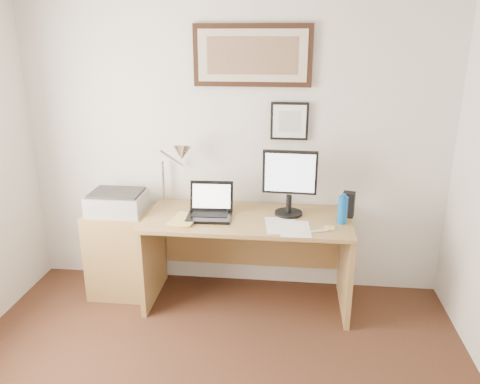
# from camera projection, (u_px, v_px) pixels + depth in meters

# --- Properties ---
(wall_back) EXTENTS (3.50, 0.02, 2.50)m
(wall_back) POSITION_uv_depth(u_px,v_px,m) (234.00, 144.00, 3.85)
(wall_back) COLOR silver
(wall_back) RESTS_ON ground
(side_cabinet) EXTENTS (0.50, 0.40, 0.73)m
(side_cabinet) POSITION_uv_depth(u_px,v_px,m) (121.00, 253.00, 3.92)
(side_cabinet) COLOR olive
(side_cabinet) RESTS_ON floor
(water_bottle) EXTENTS (0.07, 0.07, 0.21)m
(water_bottle) POSITION_uv_depth(u_px,v_px,m) (343.00, 210.00, 3.50)
(water_bottle) COLOR #0D56AF
(water_bottle) RESTS_ON desk
(bottle_cap) EXTENTS (0.04, 0.04, 0.02)m
(bottle_cap) POSITION_uv_depth(u_px,v_px,m) (344.00, 195.00, 3.46)
(bottle_cap) COLOR #0D56AF
(bottle_cap) RESTS_ON water_bottle
(speaker) EXTENTS (0.11, 0.10, 0.20)m
(speaker) POSITION_uv_depth(u_px,v_px,m) (348.00, 205.00, 3.63)
(speaker) COLOR black
(speaker) RESTS_ON desk
(paper_sheet_a) EXTENTS (0.27, 0.35, 0.00)m
(paper_sheet_a) POSITION_uv_depth(u_px,v_px,m) (281.00, 225.00, 3.49)
(paper_sheet_a) COLOR white
(paper_sheet_a) RESTS_ON desk
(paper_sheet_b) EXTENTS (0.24, 0.32, 0.00)m
(paper_sheet_b) POSITION_uv_depth(u_px,v_px,m) (295.00, 229.00, 3.42)
(paper_sheet_b) COLOR white
(paper_sheet_b) RESTS_ON desk
(sticky_pad) EXTENTS (0.08, 0.08, 0.01)m
(sticky_pad) POSITION_uv_depth(u_px,v_px,m) (329.00, 228.00, 3.43)
(sticky_pad) COLOR #D5BE65
(sticky_pad) RESTS_ON desk
(marker_pen) EXTENTS (0.14, 0.06, 0.02)m
(marker_pen) POSITION_uv_depth(u_px,v_px,m) (319.00, 231.00, 3.37)
(marker_pen) COLOR white
(marker_pen) RESTS_ON desk
(book) EXTENTS (0.23, 0.29, 0.02)m
(book) POSITION_uv_depth(u_px,v_px,m) (173.00, 218.00, 3.60)
(book) COLOR #D2B663
(book) RESTS_ON desk
(desk) EXTENTS (1.60, 0.70, 0.75)m
(desk) POSITION_uv_depth(u_px,v_px,m) (248.00, 240.00, 3.80)
(desk) COLOR olive
(desk) RESTS_ON floor
(laptop) EXTENTS (0.35, 0.31, 0.26)m
(laptop) POSITION_uv_depth(u_px,v_px,m) (210.00, 209.00, 3.65)
(laptop) COLOR black
(laptop) RESTS_ON desk
(lcd_monitor) EXTENTS (0.42, 0.22, 0.52)m
(lcd_monitor) POSITION_uv_depth(u_px,v_px,m) (290.00, 180.00, 3.60)
(lcd_monitor) COLOR black
(lcd_monitor) RESTS_ON desk
(printer) EXTENTS (0.44, 0.34, 0.18)m
(printer) POSITION_uv_depth(u_px,v_px,m) (117.00, 202.00, 3.77)
(printer) COLOR #A2A2A5
(printer) RESTS_ON side_cabinet
(desk_lamp) EXTENTS (0.29, 0.27, 0.53)m
(desk_lamp) POSITION_uv_depth(u_px,v_px,m) (180.00, 155.00, 3.73)
(desk_lamp) COLOR silver
(desk_lamp) RESTS_ON desk
(picture_large) EXTENTS (0.92, 0.04, 0.47)m
(picture_large) POSITION_uv_depth(u_px,v_px,m) (252.00, 56.00, 3.58)
(picture_large) COLOR black
(picture_large) RESTS_ON wall_back
(picture_small) EXTENTS (0.30, 0.03, 0.30)m
(picture_small) POSITION_uv_depth(u_px,v_px,m) (289.00, 121.00, 3.71)
(picture_small) COLOR black
(picture_small) RESTS_ON wall_back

